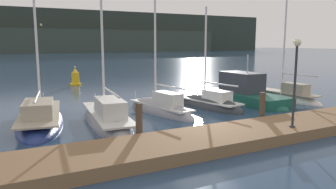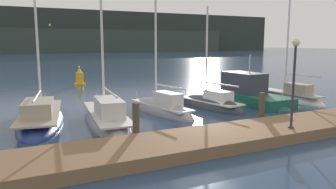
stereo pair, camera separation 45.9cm
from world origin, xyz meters
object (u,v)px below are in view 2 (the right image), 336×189
(dock_lamppost, at_px, (294,68))
(sailboat_berth_2, at_px, (41,120))
(channel_buoy, at_px, (80,78))
(sailboat_berth_3, at_px, (107,120))
(sailboat_berth_7, at_px, (290,99))
(sailboat_berth_4, at_px, (161,111))
(motorboat_berth_6, at_px, (249,98))
(sailboat_berth_5, at_px, (211,106))

(dock_lamppost, bearing_deg, sailboat_berth_2, 141.04)
(sailboat_berth_2, distance_m, channel_buoy, 15.32)
(sailboat_berth_2, relative_size, channel_buoy, 6.50)
(sailboat_berth_3, relative_size, sailboat_berth_7, 1.37)
(sailboat_berth_4, height_order, motorboat_berth_6, sailboat_berth_4)
(sailboat_berth_3, bearing_deg, motorboat_berth_6, 7.73)
(motorboat_berth_6, height_order, channel_buoy, motorboat_berth_6)
(sailboat_berth_5, height_order, channel_buoy, sailboat_berth_5)
(sailboat_berth_3, distance_m, sailboat_berth_4, 3.63)
(sailboat_berth_4, distance_m, sailboat_berth_5, 3.37)
(sailboat_berth_3, relative_size, motorboat_berth_6, 1.53)
(sailboat_berth_2, relative_size, sailboat_berth_4, 1.28)
(sailboat_berth_5, height_order, sailboat_berth_7, sailboat_berth_7)
(dock_lamppost, bearing_deg, channel_buoy, 101.34)
(sailboat_berth_3, height_order, channel_buoy, sailboat_berth_3)
(sailboat_berth_4, xyz_separation_m, channel_buoy, (-1.64, 14.99, 0.54))
(sailboat_berth_7, bearing_deg, sailboat_berth_2, 177.18)
(sailboat_berth_4, bearing_deg, sailboat_berth_3, -163.63)
(sailboat_berth_2, height_order, sailboat_berth_7, sailboat_berth_2)
(channel_buoy, distance_m, dock_lamppost, 22.54)
(channel_buoy, bearing_deg, motorboat_berth_6, -60.50)
(sailboat_berth_3, distance_m, channel_buoy, 16.13)
(sailboat_berth_4, xyz_separation_m, dock_lamppost, (2.77, -7.00, 2.83))
(motorboat_berth_6, xyz_separation_m, channel_buoy, (-8.28, 14.64, 0.35))
(sailboat_berth_5, height_order, motorboat_berth_6, sailboat_berth_5)
(sailboat_berth_2, xyz_separation_m, sailboat_berth_3, (2.97, -1.48, -0.02))
(sailboat_berth_2, xyz_separation_m, sailboat_berth_7, (16.21, -0.80, -0.01))
(sailboat_berth_7, relative_size, dock_lamppost, 2.05)
(sailboat_berth_3, relative_size, channel_buoy, 5.72)
(sailboat_berth_5, distance_m, sailboat_berth_7, 6.39)
(sailboat_berth_3, xyz_separation_m, channel_buoy, (1.84, 16.02, 0.52))
(sailboat_berth_3, distance_m, sailboat_berth_5, 6.92)
(sailboat_berth_3, bearing_deg, sailboat_berth_2, 153.46)
(motorboat_berth_6, bearing_deg, dock_lamppost, -117.81)
(sailboat_berth_4, distance_m, dock_lamppost, 8.04)
(sailboat_berth_3, bearing_deg, channel_buoy, 83.44)
(sailboat_berth_2, bearing_deg, sailboat_berth_7, -2.82)
(sailboat_berth_2, relative_size, sailboat_berth_7, 1.55)
(sailboat_berth_4, bearing_deg, dock_lamppost, -68.42)
(sailboat_berth_4, relative_size, motorboat_berth_6, 1.36)
(motorboat_berth_6, distance_m, sailboat_berth_7, 3.19)
(sailboat_berth_5, bearing_deg, sailboat_berth_4, 179.08)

